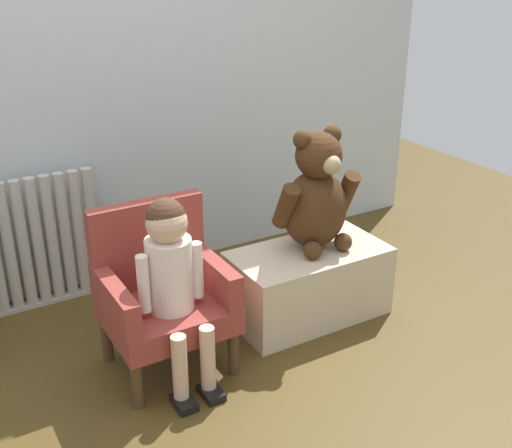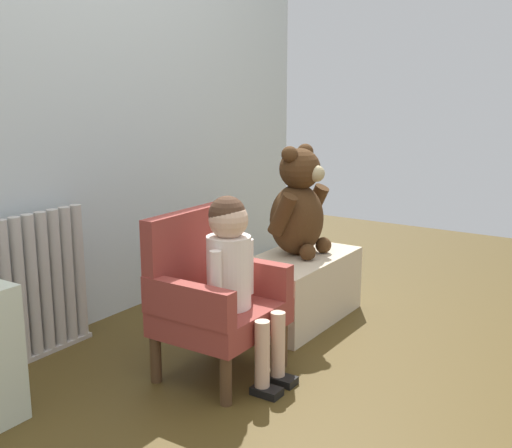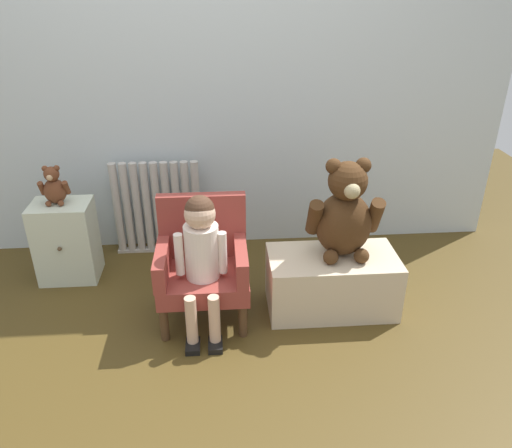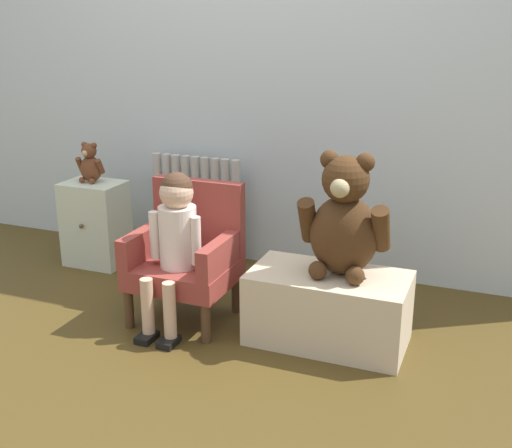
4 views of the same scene
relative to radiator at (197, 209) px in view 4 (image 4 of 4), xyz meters
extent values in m
plane|color=#493816|center=(0.30, -1.13, -0.30)|extent=(6.00, 6.00, 0.00)
cube|color=silver|center=(0.30, 0.13, 0.90)|extent=(3.80, 0.05, 2.40)
cylinder|color=#B7B1A9|center=(-0.25, 0.00, 0.01)|extent=(0.05, 0.05, 0.59)
cylinder|color=#B7B1A9|center=(-0.19, 0.00, 0.01)|extent=(0.05, 0.05, 0.59)
cylinder|color=#B7B1A9|center=(-0.12, 0.00, 0.01)|extent=(0.05, 0.05, 0.59)
cylinder|color=#B7B1A9|center=(-0.06, 0.00, 0.01)|extent=(0.05, 0.05, 0.59)
cylinder|color=#B7B1A9|center=(0.00, 0.00, 0.01)|extent=(0.05, 0.05, 0.59)
cylinder|color=#B7B1A9|center=(0.06, 0.00, 0.01)|extent=(0.05, 0.05, 0.59)
cylinder|color=#B7B1A9|center=(0.12, 0.00, 0.01)|extent=(0.05, 0.05, 0.59)
cylinder|color=#B7B1A9|center=(0.19, 0.00, 0.01)|extent=(0.05, 0.05, 0.59)
cylinder|color=#B7B1A9|center=(0.25, 0.00, 0.01)|extent=(0.05, 0.05, 0.59)
cube|color=#B7B1A9|center=(0.00, 0.00, -0.29)|extent=(0.56, 0.05, 0.02)
cube|color=beige|center=(-0.50, -0.28, -0.06)|extent=(0.33, 0.24, 0.48)
sphere|color=#4C3823|center=(-0.50, -0.41, -0.04)|extent=(0.02, 0.02, 0.02)
cube|color=brown|center=(0.30, -0.74, -0.07)|extent=(0.45, 0.40, 0.10)
cube|color=brown|center=(0.30, -0.57, 0.16)|extent=(0.45, 0.06, 0.35)
cube|color=brown|center=(0.10, -0.74, 0.05)|extent=(0.06, 0.40, 0.14)
cube|color=brown|center=(0.50, -0.74, 0.05)|extent=(0.06, 0.40, 0.14)
cylinder|color=#4C331E|center=(0.10, -0.90, -0.21)|extent=(0.04, 0.04, 0.19)
cylinder|color=#4C331E|center=(0.49, -0.90, -0.21)|extent=(0.04, 0.04, 0.19)
cylinder|color=#4C331E|center=(0.10, -0.57, -0.21)|extent=(0.04, 0.04, 0.19)
cylinder|color=#4C331E|center=(0.49, -0.57, -0.21)|extent=(0.04, 0.04, 0.19)
cylinder|color=silver|center=(0.30, -0.78, 0.12)|extent=(0.17, 0.17, 0.28)
sphere|color=#D8AD8E|center=(0.30, -0.78, 0.32)|extent=(0.15, 0.15, 0.15)
sphere|color=#472D1E|center=(0.30, -0.77, 0.34)|extent=(0.14, 0.14, 0.14)
cylinder|color=#D8AD8E|center=(0.24, -0.97, -0.15)|extent=(0.06, 0.06, 0.26)
cube|color=black|center=(0.24, -0.99, -0.29)|extent=(0.07, 0.11, 0.03)
cylinder|color=#D8AD8E|center=(0.35, -0.97, -0.15)|extent=(0.06, 0.06, 0.26)
cube|color=black|center=(0.35, -0.99, -0.29)|extent=(0.07, 0.11, 0.03)
cylinder|color=silver|center=(0.19, -0.80, 0.12)|extent=(0.04, 0.04, 0.22)
cylinder|color=silver|center=(0.40, -0.80, 0.12)|extent=(0.04, 0.04, 0.22)
cube|color=beige|center=(0.98, -0.69, -0.15)|extent=(0.68, 0.36, 0.32)
ellipsoid|color=#432914|center=(1.03, -0.66, 0.18)|extent=(0.29, 0.25, 0.34)
sphere|color=#432914|center=(1.03, -0.67, 0.43)|extent=(0.20, 0.20, 0.20)
sphere|color=tan|center=(1.03, -0.76, 0.41)|extent=(0.08, 0.08, 0.08)
sphere|color=#432914|center=(0.96, -0.66, 0.50)|extent=(0.08, 0.08, 0.08)
sphere|color=#432914|center=(1.10, -0.66, 0.50)|extent=(0.08, 0.08, 0.08)
cylinder|color=#432914|center=(0.87, -0.67, 0.23)|extent=(0.07, 0.15, 0.21)
cylinder|color=#432914|center=(1.19, -0.67, 0.23)|extent=(0.07, 0.15, 0.21)
sphere|color=#432914|center=(0.95, -0.76, 0.05)|extent=(0.08, 0.08, 0.08)
sphere|color=#432914|center=(1.11, -0.76, 0.05)|extent=(0.08, 0.08, 0.08)
ellipsoid|color=brown|center=(-0.52, -0.26, 0.25)|extent=(0.12, 0.11, 0.14)
sphere|color=brown|center=(-0.52, -0.27, 0.35)|extent=(0.08, 0.08, 0.08)
sphere|color=tan|center=(-0.52, -0.30, 0.35)|extent=(0.03, 0.03, 0.03)
sphere|color=brown|center=(-0.55, -0.26, 0.38)|extent=(0.03, 0.03, 0.03)
sphere|color=brown|center=(-0.49, -0.26, 0.38)|extent=(0.03, 0.03, 0.03)
cylinder|color=brown|center=(-0.58, -0.27, 0.27)|extent=(0.03, 0.06, 0.09)
cylinder|color=brown|center=(-0.45, -0.27, 0.27)|extent=(0.03, 0.06, 0.09)
sphere|color=brown|center=(-0.55, -0.31, 0.19)|extent=(0.03, 0.03, 0.03)
sphere|color=brown|center=(-0.48, -0.31, 0.19)|extent=(0.03, 0.03, 0.03)
camera|label=1|loc=(-0.47, -2.71, 1.23)|focal=45.00mm
camera|label=2|loc=(-1.60, -2.15, 0.83)|focal=45.00mm
camera|label=3|loc=(0.41, -2.90, 1.35)|focal=35.00mm
camera|label=4|loc=(1.63, -3.16, 1.06)|focal=45.00mm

